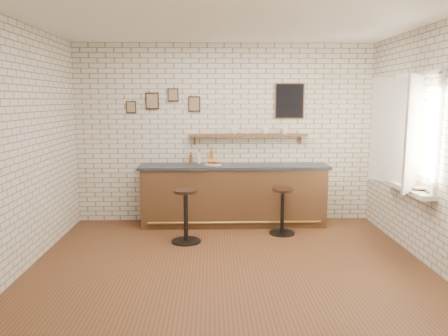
{
  "coord_description": "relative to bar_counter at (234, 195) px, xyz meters",
  "views": [
    {
      "loc": [
        -0.22,
        -5.39,
        2.08
      ],
      "look_at": [
        -0.03,
        0.9,
        1.08
      ],
      "focal_mm": 35.0,
      "sensor_mm": 36.0,
      "label": 1
    }
  ],
  "objects": [
    {
      "name": "bar_stool_left",
      "position": [
        -0.75,
        -0.9,
        -0.09
      ],
      "size": [
        0.44,
        0.44,
        0.78
      ],
      "color": "black",
      "rests_on": "ground"
    },
    {
      "name": "bitters_bottle_brown",
      "position": [
        -0.72,
        0.19,
        0.58
      ],
      "size": [
        0.06,
        0.06,
        0.19
      ],
      "color": "brown",
      "rests_on": "bar_counter"
    },
    {
      "name": "ciabatta_sandwich",
      "position": [
        -0.33,
        0.01,
        0.55
      ],
      "size": [
        0.23,
        0.16,
        0.07
      ],
      "color": "tan",
      "rests_on": "sandwich_plate"
    },
    {
      "name": "casement_window",
      "position": [
        2.21,
        -1.4,
        1.14
      ],
      "size": [
        0.4,
        1.3,
        1.56
      ],
      "color": "white",
      "rests_on": "ground"
    },
    {
      "name": "book_lower",
      "position": [
        2.23,
        -1.65,
        0.43
      ],
      "size": [
        0.25,
        0.28,
        0.02
      ],
      "primitive_type": "imported",
      "rotation": [
        0.0,
        0.0,
        0.44
      ],
      "color": "tan",
      "rests_on": "window_sill"
    },
    {
      "name": "bar_counter",
      "position": [
        0.0,
        0.0,
        0.0
      ],
      "size": [
        3.1,
        0.65,
        1.01
      ],
      "color": "#55371F",
      "rests_on": "ground"
    },
    {
      "name": "bitters_bottle_white",
      "position": [
        -0.58,
        0.19,
        0.59
      ],
      "size": [
        0.06,
        0.06,
        0.22
      ],
      "color": "silver",
      "rests_on": "bar_counter"
    },
    {
      "name": "shelf_cup_d",
      "position": [
        0.86,
        0.2,
        1.04
      ],
      "size": [
        0.13,
        0.13,
        0.1
      ],
      "primitive_type": "imported",
      "rotation": [
        0.0,
        0.0,
        -0.24
      ],
      "color": "white",
      "rests_on": "wall_shelf"
    },
    {
      "name": "ground",
      "position": [
        -0.15,
        -1.7,
        -0.51
      ],
      "size": [
        5.0,
        5.0,
        0.0
      ],
      "primitive_type": "plane",
      "color": "brown",
      "rests_on": "ground"
    },
    {
      "name": "bar_stool_right",
      "position": [
        0.73,
        -0.54,
        -0.12
      ],
      "size": [
        0.4,
        0.4,
        0.72
      ],
      "color": "black",
      "rests_on": "ground"
    },
    {
      "name": "shelf_cup_b",
      "position": [
        0.24,
        0.2,
        1.04
      ],
      "size": [
        0.13,
        0.13,
        0.08
      ],
      "primitive_type": "imported",
      "rotation": [
        0.0,
        0.0,
        0.8
      ],
      "color": "white",
      "rests_on": "wall_shelf"
    },
    {
      "name": "window_sill",
      "position": [
        2.25,
        -1.4,
        0.39
      ],
      "size": [
        0.2,
        1.35,
        0.06
      ],
      "color": "white",
      "rests_on": "ground"
    },
    {
      "name": "potato_chips",
      "position": [
        -0.37,
        0.0,
        0.52
      ],
      "size": [
        0.26,
        0.19,
        0.0
      ],
      "color": "gold",
      "rests_on": "sandwich_plate"
    },
    {
      "name": "book_upper",
      "position": [
        2.23,
        -1.66,
        0.45
      ],
      "size": [
        0.22,
        0.24,
        0.02
      ],
      "primitive_type": "imported",
      "rotation": [
        0.0,
        0.0,
        -0.46
      ],
      "color": "tan",
      "rests_on": "book_lower"
    },
    {
      "name": "condiment_bottle_yellow",
      "position": [
        -0.37,
        0.19,
        0.58
      ],
      "size": [
        0.06,
        0.06,
        0.18
      ],
      "color": "gold",
      "rests_on": "bar_counter"
    },
    {
      "name": "shelf_cup_c",
      "position": [
        0.54,
        0.2,
        1.04
      ],
      "size": [
        0.13,
        0.13,
        0.1
      ],
      "primitive_type": "imported",
      "rotation": [
        0.0,
        0.0,
        1.62
      ],
      "color": "white",
      "rests_on": "wall_shelf"
    },
    {
      "name": "bitters_bottle_amber",
      "position": [
        -0.37,
        0.19,
        0.61
      ],
      "size": [
        0.06,
        0.06,
        0.26
      ],
      "color": "#AB5D1B",
      "rests_on": "bar_counter"
    },
    {
      "name": "wall_shelf",
      "position": [
        0.25,
        0.2,
        0.97
      ],
      "size": [
        2.0,
        0.18,
        0.18
      ],
      "color": "brown",
      "rests_on": "ground"
    },
    {
      "name": "back_wall_decor",
      "position": [
        0.08,
        0.28,
        1.54
      ],
      "size": [
        2.96,
        0.02,
        0.56
      ],
      "color": "black",
      "rests_on": "ground"
    },
    {
      "name": "shelf_cup_a",
      "position": [
        0.03,
        0.2,
        1.04
      ],
      "size": [
        0.16,
        0.16,
        0.1
      ],
      "primitive_type": "imported",
      "rotation": [
        0.0,
        0.0,
        0.29
      ],
      "color": "white",
      "rests_on": "wall_shelf"
    },
    {
      "name": "sandwich_plate",
      "position": [
        -0.34,
        0.01,
        0.51
      ],
      "size": [
        0.28,
        0.28,
        0.01
      ],
      "primitive_type": "cylinder",
      "color": "white",
      "rests_on": "bar_counter"
    }
  ]
}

